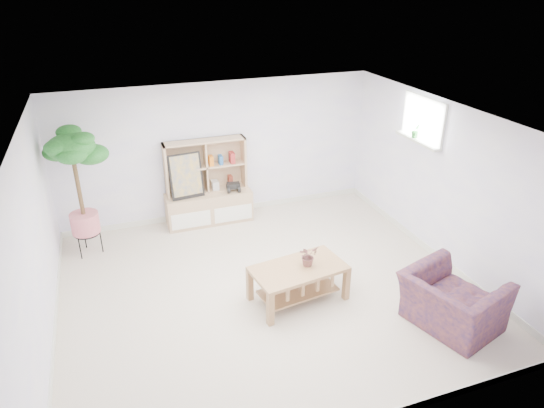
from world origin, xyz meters
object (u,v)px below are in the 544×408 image
object	(u,v)px
floor_tree	(80,194)
storage_unit	(208,183)
coffee_table	(298,283)
armchair	(453,299)

from	to	relation	value
floor_tree	storage_unit	bearing A→B (deg)	11.58
storage_unit	coffee_table	world-z (taller)	storage_unit
floor_tree	armchair	bearing A→B (deg)	-38.57
storage_unit	floor_tree	distance (m)	2.08
storage_unit	floor_tree	size ratio (longest dim) A/B	0.73
storage_unit	coffee_table	xyz separation A→B (m)	(0.60, -2.62, -0.49)
storage_unit	armchair	bearing A→B (deg)	-59.98
armchair	storage_unit	bearing A→B (deg)	13.05
coffee_table	armchair	size ratio (longest dim) A/B	1.13
storage_unit	coffee_table	distance (m)	2.74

